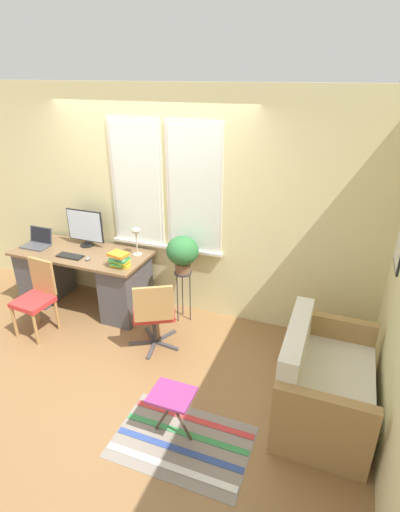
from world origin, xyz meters
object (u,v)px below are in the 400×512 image
(plant_stand, at_px, (183,280))
(laptop, at_px, (38,242))
(keyboard, at_px, (70,256))
(folding_stool, at_px, (172,399))
(monitor, at_px, (85,228))
(office_chair_swivel, at_px, (154,312))
(mouse, at_px, (88,259))
(book_stack, at_px, (119,259))
(couch_loveseat, at_px, (322,385))
(desk_chair_wooden, at_px, (36,296))
(desk_lamp, at_px, (136,235))
(potted_plant, at_px, (182,252))

(plant_stand, bearing_deg, laptop, -174.45)
(keyboard, bearing_deg, folding_stool, -34.25)
(monitor, height_order, office_chair_swivel, monitor)
(mouse, height_order, book_stack, book_stack)
(mouse, relative_size, couch_loveseat, 0.06)
(couch_loveseat, bearing_deg, desk_chair_wooden, 87.74)
(monitor, xyz_separation_m, book_stack, (0.71, -0.38, -0.15))
(monitor, xyz_separation_m, mouse, (0.27, -0.37, -0.23))
(mouse, xyz_separation_m, desk_lamp, (0.47, 0.35, 0.24))
(desk_lamp, distance_m, desk_chair_wooden, 1.33)
(office_chair_swivel, bearing_deg, plant_stand, -125.79)
(monitor, bearing_deg, plant_stand, -1.98)
(office_chair_swivel, height_order, folding_stool, office_chair_swivel)
(monitor, relative_size, office_chair_swivel, 0.60)
(desk_chair_wooden, height_order, potted_plant, potted_plant)
(office_chair_swivel, distance_m, potted_plant, 0.78)
(desk_chair_wooden, distance_m, couch_loveseat, 3.19)
(book_stack, bearing_deg, laptop, 173.60)
(couch_loveseat, bearing_deg, laptop, 78.22)
(mouse, bearing_deg, laptop, 171.00)
(desk_chair_wooden, xyz_separation_m, potted_plant, (1.47, 0.82, 0.44))
(potted_plant, relative_size, folding_stool, 0.99)
(laptop, height_order, desk_lamp, desk_lamp)
(book_stack, relative_size, folding_stool, 0.54)
(couch_loveseat, bearing_deg, office_chair_swivel, 79.92)
(mouse, xyz_separation_m, desk_chair_wooden, (-0.39, -0.50, -0.32))
(monitor, height_order, potted_plant, monitor)
(desk_lamp, xyz_separation_m, couch_loveseat, (2.33, -0.98, -0.71))
(desk_lamp, distance_m, office_chair_swivel, 1.02)
(office_chair_swivel, xyz_separation_m, potted_plant, (0.07, 0.63, 0.46))
(couch_loveseat, relative_size, folding_stool, 2.63)
(desk_chair_wooden, distance_m, plant_stand, 1.69)
(mouse, distance_m, folding_stool, 2.17)
(laptop, height_order, keyboard, laptop)
(mouse, relative_size, folding_stool, 0.17)
(book_stack, distance_m, plant_stand, 0.78)
(laptop, xyz_separation_m, desk_chair_wooden, (0.47, -0.64, -0.35))
(keyboard, xyz_separation_m, mouse, (0.26, -0.00, 0.01))
(keyboard, height_order, couch_loveseat, couch_loveseat)
(mouse, bearing_deg, keyboard, 179.01)
(book_stack, xyz_separation_m, desk_chair_wooden, (-0.83, -0.49, -0.39))
(couch_loveseat, height_order, plant_stand, couch_loveseat)
(desk_lamp, bearing_deg, book_stack, -94.17)
(office_chair_swivel, xyz_separation_m, plant_stand, (0.07, 0.63, 0.09))
(monitor, relative_size, desk_chair_wooden, 0.58)
(mouse, distance_m, book_stack, 0.45)
(monitor, bearing_deg, keyboard, -88.49)
(mouse, xyz_separation_m, book_stack, (0.45, -0.01, 0.07))
(mouse, height_order, desk_lamp, desk_lamp)
(mouse, xyz_separation_m, potted_plant, (1.08, 0.32, 0.13))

